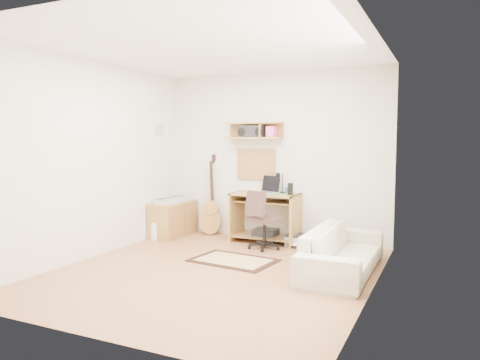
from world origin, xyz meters
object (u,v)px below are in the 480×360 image
at_px(desk, 266,218).
at_px(task_chair, 265,219).
at_px(sofa, 343,243).
at_px(cabinet, 173,219).
at_px(printer, 302,240).

bearing_deg(desk, task_chair, -70.27).
bearing_deg(task_chair, desk, 132.35).
height_order(desk, sofa, desk).
height_order(cabinet, sofa, sofa).
bearing_deg(desk, sofa, -38.12).
xyz_separation_m(task_chair, cabinet, (-1.69, 0.24, -0.15)).
distance_m(task_chair, cabinet, 1.72).
height_order(task_chair, printer, task_chair).
bearing_deg(cabinet, printer, 4.25).
bearing_deg(sofa, desk, 51.88).
relative_size(task_chair, printer, 2.04).
distance_m(desk, task_chair, 0.44).
height_order(cabinet, printer, cabinet).
relative_size(task_chair, cabinet, 0.95).
bearing_deg(printer, cabinet, -173.68).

